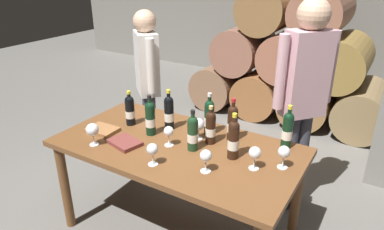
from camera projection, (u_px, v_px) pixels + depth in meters
ground_plane at (179, 230)px, 2.75m from camera, size 14.00×14.00×0.00m
barrel_stack at (289, 63)px, 4.50m from camera, size 2.49×0.90×1.69m
dining_table at (177, 156)px, 2.48m from camera, size 1.70×0.90×0.76m
wine_bottle_0 at (150, 118)px, 2.54m from camera, size 0.07×0.07×0.30m
wine_bottle_1 at (211, 127)px, 2.43m from camera, size 0.07×0.07×0.28m
wine_bottle_2 at (232, 123)px, 2.46m from camera, size 0.07×0.07×0.32m
wine_bottle_3 at (233, 139)px, 2.23m from camera, size 0.07×0.07×0.31m
wine_bottle_4 at (130, 110)px, 2.70m from camera, size 0.07×0.07×0.28m
wine_bottle_5 at (169, 112)px, 2.63m from camera, size 0.07×0.07×0.31m
wine_bottle_6 at (287, 130)px, 2.36m from camera, size 0.07×0.07×0.31m
wine_bottle_7 at (193, 133)px, 2.34m from camera, size 0.07×0.07×0.29m
wine_bottle_8 at (209, 117)px, 2.55m from camera, size 0.07×0.07×0.32m
wine_glass_0 at (255, 153)px, 2.12m from camera, size 0.08×0.08×0.15m
wine_glass_1 at (284, 153)px, 2.14m from camera, size 0.08×0.08×0.15m
wine_glass_2 at (92, 130)px, 2.40m from camera, size 0.09×0.09×0.16m
wine_glass_3 at (206, 156)px, 2.10m from camera, size 0.07×0.07×0.15m
wine_glass_4 at (169, 132)px, 2.40m from camera, size 0.07×0.07×0.14m
wine_glass_5 at (198, 125)px, 2.48m from camera, size 0.09×0.09×0.16m
wine_glass_6 at (152, 150)px, 2.17m from camera, size 0.07×0.07×0.15m
tasting_notebook at (103, 130)px, 2.63m from camera, size 0.22×0.17×0.03m
leather_ledger at (125, 143)px, 2.45m from camera, size 0.25×0.21×0.03m
sommelier_presenting at (303, 91)px, 2.62m from camera, size 0.35×0.40×1.72m
taster_seated_left at (147, 77)px, 3.33m from camera, size 0.39×0.36×1.54m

